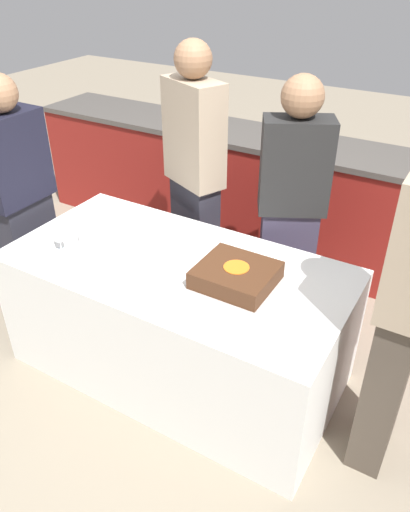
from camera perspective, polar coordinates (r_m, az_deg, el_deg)
name	(u,v)px	position (r m, az deg, el deg)	size (l,w,h in m)	color
ground_plane	(180,366)	(3.03, -2.89, -12.46)	(14.00, 14.00, 0.00)	gray
back_counter	(287,199)	(3.89, 9.36, 6.45)	(4.40, 0.58, 0.92)	maroon
dining_table	(178,318)	(2.78, -3.10, -7.13)	(1.79, 0.90, 0.73)	white
cake	(236,275)	(2.40, 3.62, -2.18)	(0.40, 0.37, 0.10)	#B7B2AD
plate_stack	(98,234)	(2.81, -12.08, 2.42)	(0.22, 0.22, 0.07)	white
wine_glass	(59,234)	(2.73, -16.39, 2.43)	(0.07, 0.07, 0.16)	white
side_plate_near_cake	(263,254)	(2.65, 6.66, 0.25)	(0.18, 0.18, 0.00)	white
utensil_pile	(125,294)	(2.36, -9.14, -4.33)	(0.17, 0.11, 0.02)	white
person_cutting_cake	(291,210)	(2.90, 9.79, 5.18)	(0.43, 0.35, 1.58)	#383347
person_seated_left	(21,201)	(3.22, -20.25, 5.89)	(0.21, 0.40, 1.55)	#282833
person_seated_right	(406,311)	(2.18, 21.98, -5.80)	(0.20, 0.35, 1.67)	#4C4238
person_standing_back	(195,178)	(3.14, -1.21, 8.87)	(0.44, 0.34, 1.69)	#282833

